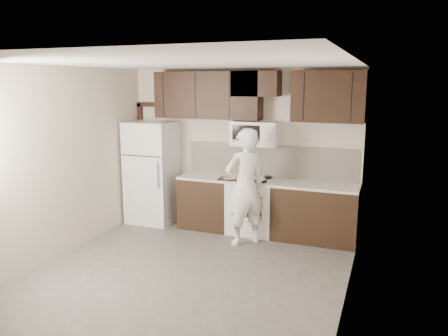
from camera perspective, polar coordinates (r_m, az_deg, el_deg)
The scene contains 14 objects.
floor at distance 5.86m, azimuth -5.11°, elevation -13.86°, with size 4.50×4.50×0.00m, color #494744.
back_wall at distance 7.48m, azimuth 2.31°, elevation 2.49°, with size 4.00×4.00×0.00m, color beige.
ceiling at distance 5.32m, azimuth -5.62°, elevation 13.56°, with size 4.50×4.50×0.00m, color white.
counter_run at distance 7.21m, azimuth 6.02°, elevation -5.17°, with size 2.95×0.64×0.91m.
stove at distance 7.29m, azimuth 3.71°, elevation -4.92°, with size 0.76×0.66×0.94m.
backsplash at distance 7.35m, azimuth 5.96°, elevation 0.94°, with size 2.90×0.02×0.54m, color beige.
upper_cabinets at distance 7.17m, azimuth 3.51°, elevation 9.59°, with size 3.48×0.35×0.78m.
microwave at distance 7.17m, azimuth 4.11°, elevation 4.51°, with size 0.76×0.42×0.40m.
refrigerator at distance 7.87m, azimuth -9.32°, elevation -0.55°, with size 0.80×0.76×1.80m.
door_trim at distance 8.27m, azimuth -10.49°, elevation 2.42°, with size 0.50×0.08×2.12m.
saucepan at distance 6.97m, azimuth 4.82°, elevation -1.32°, with size 0.28×0.16×0.16m.
baking_tray at distance 7.16m, azimuth 0.80°, elevation -1.39°, with size 0.36×0.27×0.02m, color black.
pizza at distance 7.16m, azimuth 0.80°, elevation -1.26°, with size 0.24×0.24×0.02m, color beige.
person at distance 6.65m, azimuth 2.79°, elevation -2.51°, with size 0.66×0.43×1.81m, color white.
Camera 1 is at (2.37, -4.76, 2.46)m, focal length 35.00 mm.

